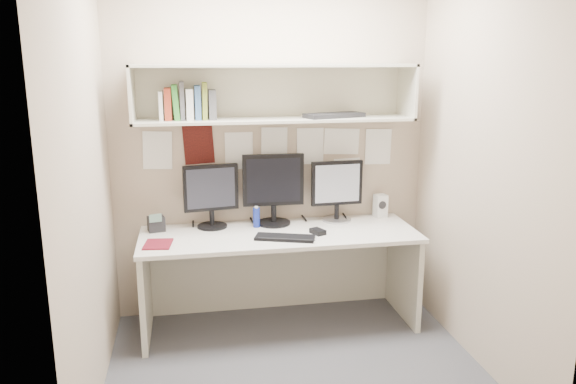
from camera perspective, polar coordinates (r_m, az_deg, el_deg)
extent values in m
cube|color=#414146|center=(3.80, 0.86, -17.62)|extent=(2.40, 2.00, 0.01)
cube|color=tan|center=(4.29, -1.68, 4.59)|extent=(2.40, 0.02, 2.60)
cube|color=tan|center=(2.38, 5.65, -2.75)|extent=(2.40, 0.02, 2.60)
cube|color=tan|center=(3.31, -19.91, 1.12)|extent=(0.02, 2.00, 2.60)
cube|color=tan|center=(3.74, 19.29, 2.52)|extent=(0.02, 2.00, 2.60)
cube|color=beige|center=(4.08, -0.86, -4.33)|extent=(2.00, 0.70, 0.03)
cube|color=beige|center=(4.51, -1.54, -7.49)|extent=(1.96, 0.02, 0.70)
cube|color=beige|center=(4.07, -1.28, 7.37)|extent=(2.00, 0.38, 0.02)
cube|color=beige|center=(4.05, -1.31, 12.73)|extent=(2.00, 0.38, 0.02)
cube|color=beige|center=(4.23, -1.69, 10.18)|extent=(2.00, 0.02, 0.40)
cube|color=beige|center=(4.02, -15.57, 9.53)|extent=(0.02, 0.38, 0.40)
cube|color=beige|center=(4.32, 11.98, 9.97)|extent=(0.02, 0.38, 0.40)
cylinder|color=black|center=(4.24, -7.70, -3.45)|extent=(0.22, 0.22, 0.02)
cylinder|color=black|center=(4.22, -7.73, -2.62)|extent=(0.04, 0.04, 0.11)
cube|color=black|center=(4.17, -7.84, 0.44)|extent=(0.41, 0.09, 0.34)
cube|color=black|center=(4.15, -7.82, 0.37)|extent=(0.35, 0.06, 0.29)
cylinder|color=black|center=(4.28, -1.46, -3.14)|extent=(0.25, 0.25, 0.02)
cylinder|color=black|center=(4.26, -1.46, -2.21)|extent=(0.04, 0.04, 0.13)
cube|color=black|center=(4.21, -1.51, 1.23)|extent=(0.46, 0.05, 0.39)
cube|color=black|center=(4.19, -1.47, 1.18)|extent=(0.40, 0.01, 0.33)
cylinder|color=#A5A5AA|center=(4.38, 4.95, -2.82)|extent=(0.22, 0.22, 0.02)
cylinder|color=black|center=(4.36, 4.97, -2.02)|extent=(0.04, 0.04, 0.11)
cube|color=black|center=(4.32, 4.99, 0.92)|extent=(0.40, 0.06, 0.34)
cube|color=silver|center=(4.30, 5.06, 0.86)|extent=(0.35, 0.02, 0.29)
cube|color=black|center=(3.93, -0.32, -4.66)|extent=(0.44, 0.27, 0.02)
cube|color=black|center=(4.04, 3.04, -4.04)|extent=(0.11, 0.13, 0.04)
cube|color=silver|center=(4.51, 9.36, -1.39)|extent=(0.10, 0.10, 0.18)
cylinder|color=black|center=(4.46, 9.57, -1.32)|extent=(0.06, 0.02, 0.06)
cylinder|color=navy|center=(4.19, -3.23, -2.60)|extent=(0.05, 0.05, 0.15)
cylinder|color=white|center=(4.17, -3.24, -1.58)|extent=(0.03, 0.03, 0.02)
cube|color=maroon|center=(3.91, -13.07, -5.18)|extent=(0.20, 0.24, 0.01)
cube|color=black|center=(4.21, -13.24, -3.17)|extent=(0.14, 0.12, 0.11)
cube|color=#4C6659|center=(4.14, -13.32, -2.60)|extent=(0.09, 0.03, 0.06)
cube|color=silver|center=(4.03, -12.76, 8.55)|extent=(0.03, 0.16, 0.20)
cube|color=maroon|center=(4.02, -12.08, 8.73)|extent=(0.05, 0.16, 0.22)
cube|color=#2F7D29|center=(4.02, -11.33, 8.92)|extent=(0.04, 0.16, 0.24)
cube|color=#454549|center=(4.02, -10.69, 9.10)|extent=(0.03, 0.16, 0.26)
cube|color=silver|center=(4.02, -9.95, 8.77)|extent=(0.05, 0.16, 0.21)
cube|color=#3A5E91|center=(4.02, -9.16, 8.96)|extent=(0.04, 0.16, 0.24)
cube|color=olive|center=(4.02, -8.48, 9.14)|extent=(0.03, 0.16, 0.26)
cube|color=#48474A|center=(4.03, -7.71, 8.81)|extent=(0.05, 0.16, 0.21)
cube|color=black|center=(4.13, 4.72, 7.78)|extent=(0.47, 0.29, 0.03)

